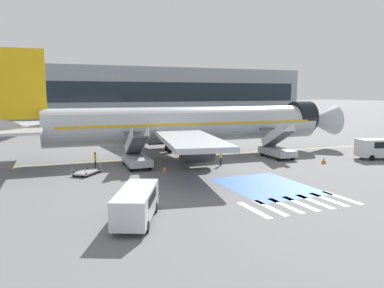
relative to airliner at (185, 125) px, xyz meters
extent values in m
plane|color=slate|center=(1.56, 0.60, -3.67)|extent=(600.00, 600.00, 0.00)
cube|color=gold|center=(0.65, -0.03, -3.67)|extent=(76.01, 4.28, 0.01)
cube|color=#2856A8|center=(0.65, -15.60, -3.67)|extent=(6.22, 8.16, 0.01)
cube|color=silver|center=(-3.55, -20.47, -3.67)|extent=(0.44, 3.60, 0.01)
cube|color=silver|center=(-2.35, -20.47, -3.67)|extent=(0.44, 3.60, 0.01)
cube|color=silver|center=(-1.15, -20.47, -3.67)|extent=(0.44, 3.60, 0.01)
cube|color=silver|center=(0.05, -20.47, -3.67)|extent=(0.44, 3.60, 0.01)
cube|color=silver|center=(1.25, -20.47, -3.67)|extent=(0.44, 3.60, 0.01)
cube|color=silver|center=(2.45, -20.47, -3.67)|extent=(0.44, 3.60, 0.01)
cube|color=silver|center=(3.65, -20.47, -3.67)|extent=(0.44, 3.60, 0.01)
cylinder|color=#B7BCC4|center=(0.65, -0.03, 0.02)|extent=(32.28, 5.74, 4.03)
cone|color=#B7BCC4|center=(18.89, -1.01, 0.02)|extent=(4.64, 4.18, 3.95)
cone|color=#B7BCC4|center=(-18.40, 0.99, 0.02)|extent=(6.24, 4.18, 3.87)
cylinder|color=black|center=(15.87, -0.85, 0.53)|extent=(2.63, 4.19, 4.07)
cube|color=#EAB214|center=(0.65, -0.03, 0.23)|extent=(29.72, 5.68, 0.24)
cube|color=#B7BCC4|center=(-2.03, 8.24, -0.58)|extent=(6.14, 15.80, 0.44)
cylinder|color=#38383D|center=(-0.75, 7.01, -2.00)|extent=(3.15, 2.49, 2.33)
cube|color=#B7BCC4|center=(-2.90, -7.98, -0.58)|extent=(7.71, 16.08, 0.44)
cylinder|color=#38383D|center=(-1.49, -6.89, -2.00)|extent=(3.15, 2.49, 2.33)
cube|color=#EAB214|center=(-17.50, 0.94, 4.50)|extent=(5.65, 0.66, 6.93)
cube|color=#B7BCC4|center=(-16.69, 4.73, 0.23)|extent=(3.96, 6.63, 0.24)
cube|color=#B7BCC4|center=(-17.10, -2.91, 0.23)|extent=(3.96, 6.63, 0.24)
cylinder|color=#38383D|center=(11.87, -0.64, -1.82)|extent=(0.20, 0.20, 2.87)
cylinder|color=black|center=(11.87, -0.64, -3.25)|extent=(0.85, 0.32, 0.84)
cylinder|color=#38383D|center=(-0.79, 3.16, -1.85)|extent=(0.24, 0.24, 2.54)
cylinder|color=black|center=(-0.79, 3.16, -3.12)|extent=(1.13, 0.66, 1.10)
cylinder|color=#38383D|center=(-1.12, -3.06, -1.85)|extent=(0.24, 0.24, 2.54)
cylinder|color=black|center=(-1.12, -3.06, -3.12)|extent=(1.13, 0.66, 1.10)
cube|color=#ADB2BA|center=(9.22, -5.11, -2.97)|extent=(2.45, 4.91, 0.70)
cylinder|color=black|center=(8.37, -3.39, -3.32)|extent=(0.26, 0.71, 0.70)
cylinder|color=black|center=(10.24, -3.49, -3.32)|extent=(0.26, 0.71, 0.70)
cylinder|color=black|center=(8.19, -6.74, -3.32)|extent=(0.26, 0.71, 0.70)
cylinder|color=black|center=(10.06, -6.84, -3.32)|extent=(0.26, 0.71, 0.70)
cube|color=#4C4C51|center=(9.22, -5.11, -1.58)|extent=(1.65, 4.22, 2.22)
cube|color=#4C4C51|center=(9.34, -2.84, -0.54)|extent=(1.71, 1.19, 0.12)
cube|color=silver|center=(8.45, -5.07, -1.11)|extent=(0.30, 4.51, 2.93)
cube|color=silver|center=(9.99, -5.16, -1.11)|extent=(0.30, 4.51, 2.93)
cube|color=#ADB2BA|center=(-6.81, -4.26, -2.97)|extent=(2.45, 4.91, 0.70)
cylinder|color=black|center=(-7.66, -2.53, -3.32)|extent=(0.26, 0.71, 0.70)
cylinder|color=black|center=(-5.79, -2.63, -3.32)|extent=(0.26, 0.71, 0.70)
cylinder|color=black|center=(-7.84, -5.88, -3.32)|extent=(0.26, 0.71, 0.70)
cylinder|color=black|center=(-5.97, -5.98, -3.32)|extent=(0.26, 0.71, 0.70)
cube|color=#4C4C51|center=(-6.81, -4.26, -1.53)|extent=(1.65, 4.23, 2.33)
cube|color=#4C4C51|center=(-6.69, -1.98, -0.44)|extent=(1.71, 1.19, 0.12)
cube|color=silver|center=(-7.58, -4.21, -1.05)|extent=(0.30, 4.53, 3.02)
cube|color=silver|center=(-6.05, -4.30, -1.05)|extent=(0.30, 4.53, 3.02)
cube|color=#38383D|center=(-6.80, 23.53, -2.89)|extent=(8.86, 3.79, 0.60)
cube|color=silver|center=(-10.94, 24.17, -2.39)|extent=(2.25, 2.64, 1.60)
cube|color=black|center=(-11.88, 24.32, -2.07)|extent=(0.35, 1.98, 0.70)
cylinder|color=#B7BCC4|center=(-6.42, 23.47, -1.35)|extent=(6.22, 3.37, 2.49)
cylinder|color=gold|center=(-6.42, 23.47, -1.35)|extent=(0.74, 2.57, 2.54)
cylinder|color=black|center=(-10.74, 22.94, -3.19)|extent=(0.99, 0.42, 0.96)
cylinder|color=black|center=(-10.38, 25.28, -3.19)|extent=(0.99, 0.42, 0.96)
cylinder|color=black|center=(-6.51, 22.28, -3.19)|extent=(0.99, 0.42, 0.96)
cylinder|color=black|center=(-6.14, 24.63, -3.19)|extent=(0.99, 0.42, 0.96)
cylinder|color=black|center=(-4.15, 21.91, -3.19)|extent=(0.99, 0.42, 0.96)
cylinder|color=black|center=(-3.79, 24.26, -3.19)|extent=(0.99, 0.42, 0.96)
cube|color=silver|center=(-10.87, -19.68, -2.57)|extent=(3.95, 5.66, 1.56)
cube|color=black|center=(-10.87, -19.68, -2.23)|extent=(2.95, 3.48, 0.56)
cylinder|color=black|center=(-10.93, -17.81, -3.35)|extent=(0.45, 0.66, 0.64)
cylinder|color=black|center=(-9.39, -18.53, -3.35)|extent=(0.45, 0.66, 0.64)
cylinder|color=black|center=(-12.34, -20.83, -3.35)|extent=(0.45, 0.66, 0.64)
cylinder|color=black|center=(-10.80, -21.55, -3.35)|extent=(0.45, 0.66, 0.64)
cube|color=silver|center=(19.42, -10.24, -2.40)|extent=(5.66, 3.44, 1.90)
cube|color=black|center=(19.42, -10.24, -1.98)|extent=(3.38, 2.78, 0.69)
cylinder|color=black|center=(17.58, -10.64, -3.35)|extent=(0.67, 0.38, 0.64)
cylinder|color=black|center=(18.11, -8.89, -3.35)|extent=(0.67, 0.38, 0.64)
cube|color=gray|center=(-11.84, -5.84, -3.41)|extent=(2.84, 2.95, 0.12)
cylinder|color=black|center=(-12.04, -7.04, -3.47)|extent=(0.34, 0.37, 0.40)
cylinder|color=black|center=(-13.00, -6.21, -3.47)|extent=(0.34, 0.37, 0.40)
cylinder|color=black|center=(-10.68, -5.47, -3.47)|extent=(0.34, 0.37, 0.40)
cylinder|color=black|center=(-11.64, -4.64, -3.47)|extent=(0.34, 0.37, 0.40)
cylinder|color=gray|center=(-12.10, -7.20, -3.08)|extent=(0.05, 0.05, 0.55)
cylinder|color=gray|center=(-13.14, -6.29, -3.08)|extent=(0.05, 0.05, 0.55)
cylinder|color=gray|center=(-10.53, -5.39, -3.08)|extent=(0.05, 0.05, 0.55)
cylinder|color=gray|center=(-11.58, -4.49, -3.08)|extent=(0.05, 0.05, 0.55)
cylinder|color=#191E38|center=(1.25, -6.66, -3.27)|extent=(0.14, 0.14, 0.80)
cylinder|color=#191E38|center=(1.15, -6.80, -3.27)|extent=(0.14, 0.14, 0.80)
cube|color=yellow|center=(1.20, -6.73, -2.55)|extent=(0.42, 0.47, 0.64)
cube|color=silver|center=(1.20, -6.73, -2.55)|extent=(0.44, 0.48, 0.06)
sphere|color=#9E704C|center=(1.20, -6.73, -2.13)|extent=(0.22, 0.22, 0.22)
cylinder|color=#2D2D33|center=(-10.67, -3.15, -3.28)|extent=(0.14, 0.14, 0.79)
cylinder|color=#2D2D33|center=(-10.70, -3.32, -3.28)|extent=(0.14, 0.14, 0.79)
cube|color=yellow|center=(-10.69, -3.23, -2.57)|extent=(0.29, 0.45, 0.63)
cube|color=silver|center=(-10.69, -3.23, -2.57)|extent=(0.30, 0.46, 0.06)
sphere|color=brown|center=(-10.69, -3.23, -2.15)|extent=(0.21, 0.21, 0.21)
cone|color=orange|center=(11.69, -9.84, -3.35)|extent=(0.57, 0.57, 0.64)
cylinder|color=white|center=(11.69, -9.84, -3.32)|extent=(0.32, 0.32, 0.08)
cone|color=orange|center=(-5.00, -7.47, -3.40)|extent=(0.49, 0.49, 0.54)
cylinder|color=white|center=(-5.00, -7.47, -3.37)|extent=(0.27, 0.27, 0.07)
cube|color=#89939E|center=(0.98, 55.80, 3.22)|extent=(108.85, 12.00, 13.79)
cube|color=#19232D|center=(0.98, 49.75, 3.91)|extent=(104.50, 0.10, 4.83)
camera|label=1|loc=(-15.97, -39.83, 3.60)|focal=35.00mm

